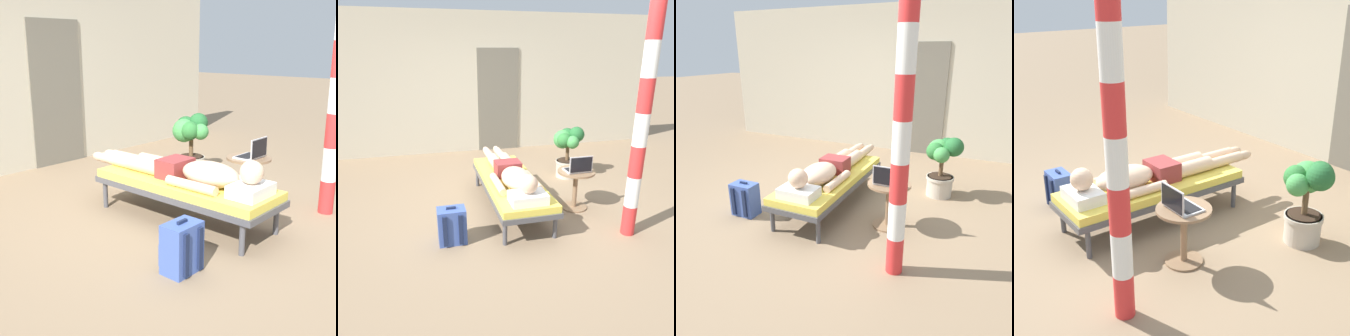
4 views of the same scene
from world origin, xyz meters
TOP-DOWN VIEW (x-y plane):
  - ground_plane at (0.00, 0.00)m, footprint 40.00×40.00m
  - house_wall_back at (0.03, 2.87)m, footprint 7.60×0.20m
  - lounge_chair at (0.03, -0.03)m, footprint 0.67×1.92m
  - person_reclining at (0.03, -0.10)m, footprint 0.53×2.17m
  - side_table at (0.86, -0.24)m, footprint 0.48×0.48m
  - laptop at (0.86, -0.29)m, footprint 0.31×0.24m
  - backpack at (-0.80, -0.69)m, footprint 0.30×0.26m
  - potted_plant at (1.24, 0.88)m, footprint 0.47×0.50m
  - porch_post at (1.16, -1.01)m, footprint 0.15×0.15m

SIDE VIEW (x-z plane):
  - ground_plane at x=0.00m, z-range 0.00..0.00m
  - backpack at x=-0.80m, z-range -0.02..0.41m
  - lounge_chair at x=0.03m, z-range 0.14..0.56m
  - side_table at x=0.86m, z-range 0.09..0.62m
  - potted_plant at x=1.24m, z-range 0.07..0.91m
  - person_reclining at x=0.03m, z-range 0.36..0.68m
  - laptop at x=0.86m, z-range 0.47..0.69m
  - porch_post at x=1.16m, z-range 0.00..2.42m
  - house_wall_back at x=0.03m, z-range 0.00..2.70m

